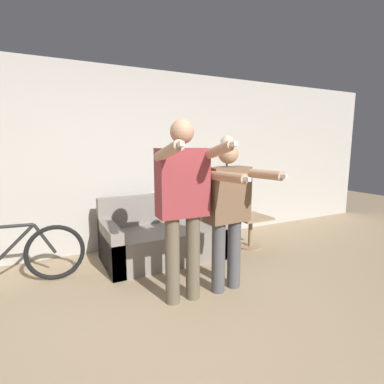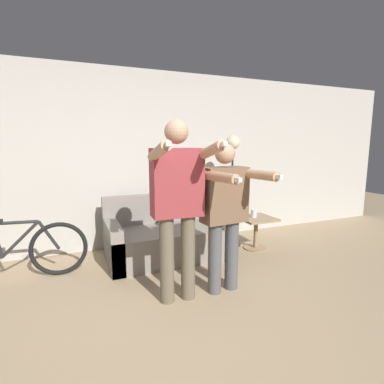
{
  "view_description": "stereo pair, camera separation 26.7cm",
  "coord_description": "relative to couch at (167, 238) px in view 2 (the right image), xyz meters",
  "views": [
    {
      "loc": [
        -1.09,
        -1.77,
        1.54
      ],
      "look_at": [
        0.47,
        1.3,
        0.98
      ],
      "focal_mm": 28.0,
      "sensor_mm": 36.0,
      "label": 1
    },
    {
      "loc": [
        -0.85,
        -1.88,
        1.54
      ],
      "look_at": [
        0.47,
        1.3,
        0.98
      ],
      "focal_mm": 28.0,
      "sensor_mm": 36.0,
      "label": 2
    }
  ],
  "objects": [
    {
      "name": "ground_plane",
      "position": [
        -0.34,
        -1.89,
        -0.27
      ],
      "size": [
        16.0,
        16.0,
        0.0
      ],
      "primitive_type": "plane",
      "color": "tan"
    },
    {
      "name": "bicycle",
      "position": [
        -1.81,
        -0.07,
        0.07
      ],
      "size": [
        1.57,
        0.07,
        0.73
      ],
      "color": "black",
      "rests_on": "ground_plane"
    },
    {
      "name": "side_table",
      "position": [
        1.31,
        -0.2,
        0.08
      ],
      "size": [
        0.5,
        0.5,
        0.47
      ],
      "color": "#A38460",
      "rests_on": "ground_plane"
    },
    {
      "name": "person_right",
      "position": [
        0.25,
        -1.17,
        0.63
      ],
      "size": [
        0.57,
        0.71,
        1.54
      ],
      "rotation": [
        0.0,
        0.0,
        0.08
      ],
      "color": "#56565B",
      "rests_on": "ground_plane"
    },
    {
      "name": "cat",
      "position": [
        0.22,
        0.32,
        0.64
      ],
      "size": [
        0.46,
        0.12,
        0.17
      ],
      "color": "silver",
      "rests_on": "couch"
    },
    {
      "name": "wall_back",
      "position": [
        -0.34,
        0.66,
        1.03
      ],
      "size": [
        10.0,
        0.05,
        2.6
      ],
      "color": "beige",
      "rests_on": "ground_plane"
    },
    {
      "name": "couch",
      "position": [
        0.0,
        0.0,
        0.0
      ],
      "size": [
        1.6,
        0.87,
        0.83
      ],
      "color": "gray",
      "rests_on": "ground_plane"
    },
    {
      "name": "floor_lamp",
      "position": [
        1.05,
        0.08,
        0.96
      ],
      "size": [
        0.3,
        0.3,
        1.66
      ],
      "color": "black",
      "rests_on": "ground_plane"
    },
    {
      "name": "person_left",
      "position": [
        -0.26,
        -1.17,
        0.77
      ],
      "size": [
        0.57,
        0.68,
        1.76
      ],
      "rotation": [
        0.0,
        0.0,
        -0.04
      ],
      "color": "#6B604C",
      "rests_on": "ground_plane"
    },
    {
      "name": "cup",
      "position": [
        1.28,
        -0.18,
        0.26
      ],
      "size": [
        0.08,
        0.08,
        0.11
      ],
      "color": "silver",
      "rests_on": "side_table"
    }
  ]
}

